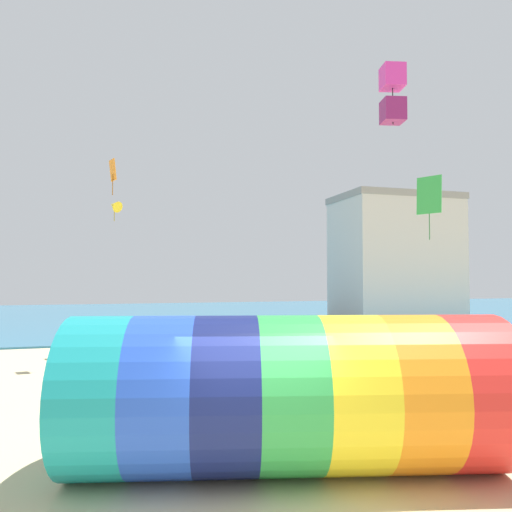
{
  "coord_description": "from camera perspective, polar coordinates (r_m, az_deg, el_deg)",
  "views": [
    {
      "loc": [
        -2.25,
        -7.52,
        3.45
      ],
      "look_at": [
        0.81,
        2.94,
        3.92
      ],
      "focal_mm": 35.0,
      "sensor_mm": 36.0,
      "label": 1
    }
  ],
  "objects": [
    {
      "name": "sea",
      "position": [
        46.6,
        -13.55,
        -6.6
      ],
      "size": [
        120.0,
        40.0,
        0.1
      ],
      "primitive_type": "cube",
      "color": "teal",
      "rests_on": "ground"
    },
    {
      "name": "kite_yellow_delta",
      "position": [
        23.35,
        -15.88,
        5.56
      ],
      "size": [
        0.8,
        0.83,
        1.02
      ],
      "color": "yellow"
    },
    {
      "name": "kite_green_diamond",
      "position": [
        19.15,
        19.17,
        6.52
      ],
      "size": [
        0.53,
        0.88,
        2.31
      ],
      "color": "green"
    },
    {
      "name": "promenade_building",
      "position": [
        39.95,
        15.6,
        -0.3
      ],
      "size": [
        8.91,
        6.06,
        9.8
      ],
      "color": "beige",
      "rests_on": "ground"
    },
    {
      "name": "giant_inflatable_tube",
      "position": [
        9.23,
        3.77,
        -15.39
      ],
      "size": [
        8.08,
        4.43,
        2.77
      ],
      "color": "teal",
      "rests_on": "ground"
    },
    {
      "name": "ground_plane",
      "position": [
        8.58,
        0.38,
        -26.2
      ],
      "size": [
        120.0,
        120.0,
        0.0
      ],
      "primitive_type": "plane",
      "color": "#CCBA8C"
    },
    {
      "name": "kite_orange_diamond",
      "position": [
        20.49,
        -16.05,
        9.34
      ],
      "size": [
        0.3,
        0.58,
        1.4
      ],
      "color": "orange"
    },
    {
      "name": "kite_magenta_box",
      "position": [
        13.48,
        15.35,
        17.42
      ],
      "size": [
        0.63,
        0.63,
        1.52
      ],
      "color": "#D1339E"
    }
  ]
}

